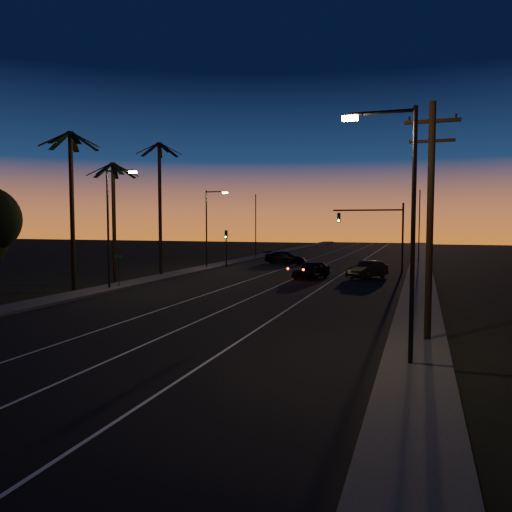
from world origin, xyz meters
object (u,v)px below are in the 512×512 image
(lead_car, at_px, (311,270))
(cross_car, at_px, (285,257))
(right_car, at_px, (367,270))
(signal_mast, at_px, (379,225))
(utility_pole, at_px, (430,216))

(lead_car, bearing_deg, cross_car, 113.54)
(right_car, bearing_deg, cross_car, 130.38)
(lead_car, bearing_deg, signal_mast, 56.08)
(signal_mast, distance_m, cross_car, 14.19)
(signal_mast, bearing_deg, utility_pole, -81.53)
(right_car, bearing_deg, lead_car, -162.14)
(utility_pole, relative_size, right_car, 1.99)
(cross_car, bearing_deg, lead_car, -66.46)
(lead_car, bearing_deg, utility_pole, -66.41)
(utility_pole, distance_m, right_car, 24.67)
(utility_pole, bearing_deg, cross_car, 113.57)
(utility_pole, bearing_deg, signal_mast, 98.47)
(lead_car, distance_m, cross_car, 16.12)
(lead_car, height_order, right_car, right_car)
(utility_pole, distance_m, lead_car, 24.65)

